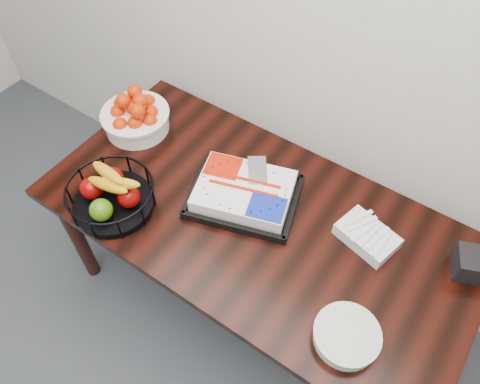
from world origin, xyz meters
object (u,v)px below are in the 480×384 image
Objects in this scene: fruit_basket at (111,195)px; plate_stack at (346,336)px; cake_tray at (244,193)px; table at (256,229)px; tangerine_bowl at (135,114)px; napkin_box at (474,264)px.

plate_stack is at bearing 1.82° from fruit_basket.
cake_tray reaches higher than plate_stack.
cake_tray is 0.70m from plate_stack.
table is at bearing 154.27° from plate_stack.
cake_tray is at bearing 153.44° from table.
table is at bearing -26.56° from cake_tray.
tangerine_bowl is 2.29× the size of napkin_box.
napkin_box is at bearing 12.68° from cake_tray.
napkin_box is (0.90, 0.20, 0.01)m from cake_tray.
tangerine_bowl is at bearing -174.96° from napkin_box.
napkin_box is (0.80, 0.25, 0.14)m from table.
tangerine_bowl reaches higher than fruit_basket.
plate_stack is (1.05, 0.03, -0.05)m from fruit_basket.
fruit_basket is at bearing -178.18° from plate_stack.
napkin_box is at bearing 22.19° from fruit_basket.
tangerine_bowl is at bearing 171.54° from table.
table is at bearing -162.67° from napkin_box.
plate_stack is at bearing -118.02° from napkin_box.
cake_tray is 3.78× the size of napkin_box.
cake_tray is (-0.10, 0.05, 0.13)m from table.
cake_tray is 0.66m from tangerine_bowl.
tangerine_bowl is at bearing 120.23° from fruit_basket.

